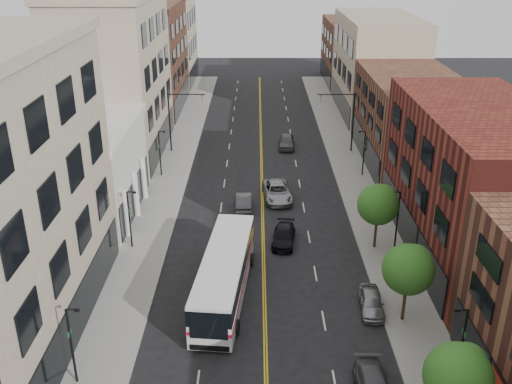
{
  "coord_description": "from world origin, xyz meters",
  "views": [
    {
      "loc": [
        -0.57,
        -17.88,
        23.53
      ],
      "look_at": [
        -0.61,
        24.33,
        5.0
      ],
      "focal_mm": 40.0,
      "sensor_mm": 36.0,
      "label": 1
    }
  ],
  "objects_px": {
    "city_bus": "(225,272)",
    "car_lane_a": "(284,236)",
    "car_lane_c": "(287,142)",
    "car_parked_far": "(371,302)",
    "car_lane_behind": "(244,202)",
    "car_lane_b": "(277,192)"
  },
  "relations": [
    {
      "from": "city_bus",
      "to": "car_lane_a",
      "type": "height_order",
      "value": "city_bus"
    },
    {
      "from": "city_bus",
      "to": "car_lane_c",
      "type": "distance_m",
      "value": 33.13
    },
    {
      "from": "city_bus",
      "to": "car_lane_a",
      "type": "bearing_deg",
      "value": 65.29
    },
    {
      "from": "car_lane_a",
      "to": "car_lane_c",
      "type": "relative_size",
      "value": 0.96
    },
    {
      "from": "car_parked_far",
      "to": "car_lane_behind",
      "type": "distance_m",
      "value": 18.98
    },
    {
      "from": "city_bus",
      "to": "car_lane_a",
      "type": "xyz_separation_m",
      "value": [
        4.61,
        7.89,
        -1.3
      ]
    },
    {
      "from": "car_lane_a",
      "to": "car_lane_c",
      "type": "height_order",
      "value": "car_lane_c"
    },
    {
      "from": "car_lane_behind",
      "to": "car_lane_c",
      "type": "relative_size",
      "value": 0.9
    },
    {
      "from": "car_parked_far",
      "to": "car_lane_b",
      "type": "distance_m",
      "value": 19.7
    },
    {
      "from": "car_parked_far",
      "to": "car_lane_b",
      "type": "height_order",
      "value": "car_lane_b"
    },
    {
      "from": "city_bus",
      "to": "car_parked_far",
      "type": "xyz_separation_m",
      "value": [
        10.25,
        -1.8,
        -1.28
      ]
    },
    {
      "from": "car_lane_b",
      "to": "car_lane_c",
      "type": "distance_m",
      "value": 15.66
    },
    {
      "from": "car_lane_a",
      "to": "car_lane_c",
      "type": "distance_m",
      "value": 24.71
    },
    {
      "from": "car_parked_far",
      "to": "car_lane_c",
      "type": "xyz_separation_m",
      "value": [
        -4.22,
        34.36,
        0.12
      ]
    },
    {
      "from": "city_bus",
      "to": "car_lane_c",
      "type": "bearing_deg",
      "value": 85.08
    },
    {
      "from": "city_bus",
      "to": "car_lane_b",
      "type": "xyz_separation_m",
      "value": [
        4.35,
        16.99,
        -1.16
      ]
    },
    {
      "from": "car_lane_behind",
      "to": "car_lane_b",
      "type": "bearing_deg",
      "value": -147.49
    },
    {
      "from": "car_lane_a",
      "to": "car_lane_b",
      "type": "distance_m",
      "value": 9.11
    },
    {
      "from": "city_bus",
      "to": "car_lane_behind",
      "type": "xyz_separation_m",
      "value": [
        1.05,
        14.8,
        -1.26
      ]
    },
    {
      "from": "city_bus",
      "to": "car_lane_b",
      "type": "bearing_deg",
      "value": 81.21
    },
    {
      "from": "car_lane_b",
      "to": "car_lane_c",
      "type": "height_order",
      "value": "car_lane_c"
    },
    {
      "from": "car_lane_b",
      "to": "car_lane_c",
      "type": "relative_size",
      "value": 1.22
    }
  ]
}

